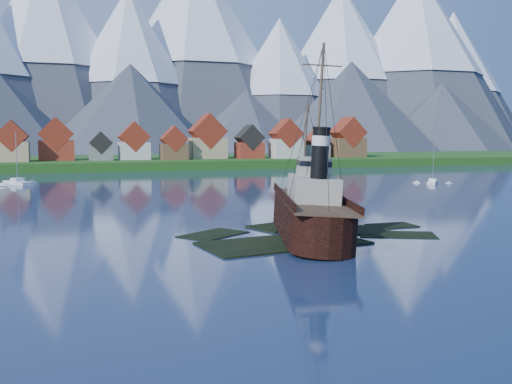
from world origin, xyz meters
name	(u,v)px	position (x,y,z in m)	size (l,w,h in m)	color
ground	(302,239)	(0.00, 0.00, 0.00)	(1400.00, 1400.00, 0.00)	#1C2B4E
shoal	(308,238)	(1.78, 2.15, -0.35)	(31.71, 21.24, 1.14)	black
shore_bank	(135,165)	(0.00, 170.00, 0.00)	(600.00, 80.00, 3.20)	#1C4112
seawall	(148,171)	(0.00, 132.00, 0.00)	(600.00, 2.50, 2.00)	#3F3D38
town	(44,144)	(-33.12, 152.18, 8.99)	(250.96, 16.69, 17.30)	maroon
mountains	(93,49)	(-0.79, 481.26, 89.34)	(965.00, 340.00, 205.00)	#2D333D
tugboat_wreck	(304,211)	(1.28, 2.43, 2.93)	(6.81, 29.34, 23.25)	black
sailboat_c	(18,183)	(-37.11, 89.35, 0.30)	(7.39, 10.12, 13.19)	white
sailboat_d	(433,183)	(60.56, 60.13, 0.24)	(6.53, 7.01, 10.47)	white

